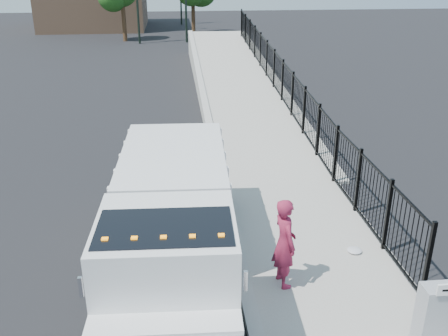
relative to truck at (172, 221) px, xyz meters
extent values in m
plane|color=black|center=(1.51, 0.59, -1.48)|extent=(120.00, 120.00, 0.00)
cube|color=#9E998E|center=(3.44, -1.41, -1.42)|extent=(3.55, 12.00, 0.12)
cube|color=#ADAAA3|center=(1.51, -1.41, -1.40)|extent=(0.30, 12.00, 0.16)
cube|color=#9E998E|center=(3.64, 16.59, -1.48)|extent=(3.95, 24.06, 3.19)
cube|color=black|center=(5.06, 12.59, -0.58)|extent=(0.10, 28.00, 1.80)
cube|color=black|center=(0.02, 0.39, -0.92)|extent=(1.28, 6.91, 0.22)
cube|color=white|center=(-0.08, -1.94, 0.09)|extent=(2.46, 2.32, 2.02)
cube|color=black|center=(-0.09, -2.19, 0.69)|extent=(2.27, 1.40, 0.86)
cube|color=white|center=(0.07, 1.70, 0.09)|extent=(2.59, 4.34, 1.72)
cube|color=silver|center=(-1.38, -2.90, 0.54)|extent=(0.06, 0.06, 0.35)
cube|color=silver|center=(1.15, -3.00, 0.54)|extent=(0.06, 0.06, 0.35)
cube|color=orange|center=(-1.01, -2.51, 1.12)|extent=(0.10, 0.08, 0.06)
cube|color=orange|center=(-0.55, -2.53, 1.12)|extent=(0.10, 0.08, 0.06)
cube|color=orange|center=(-0.10, -2.54, 1.12)|extent=(0.10, 0.08, 0.06)
cube|color=orange|center=(0.35, -2.56, 1.12)|extent=(0.10, 0.08, 0.06)
cube|color=orange|center=(0.81, -2.58, 1.12)|extent=(0.10, 0.08, 0.06)
cylinder|color=black|center=(-0.97, 2.35, -0.97)|extent=(0.36, 1.02, 1.01)
cylinder|color=black|center=(1.15, 2.26, -0.97)|extent=(0.36, 1.02, 1.01)
cylinder|color=black|center=(-0.93, 3.46, -0.97)|extent=(0.36, 1.02, 1.01)
cylinder|color=black|center=(1.19, 3.37, -0.97)|extent=(0.36, 1.02, 1.01)
imported|color=maroon|center=(2.34, -0.53, -0.35)|extent=(0.62, 0.82, 2.01)
cube|color=gray|center=(4.61, -2.63, -0.73)|extent=(0.55, 0.40, 1.25)
cube|color=white|center=(4.61, -2.85, 0.00)|extent=(0.35, 0.04, 0.22)
ellipsoid|color=silver|center=(4.32, 0.51, -1.31)|extent=(0.36, 0.36, 0.09)
cylinder|color=#382314|center=(-3.84, 35.00, 0.12)|extent=(0.36, 0.36, 3.20)
cylinder|color=#382314|center=(2.20, 38.85, 0.12)|extent=(0.36, 0.36, 3.20)
cylinder|color=#382314|center=(-3.90, 48.60, 0.12)|extent=(0.36, 0.36, 3.20)
camera|label=1|loc=(0.16, -9.38, 5.18)|focal=40.00mm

